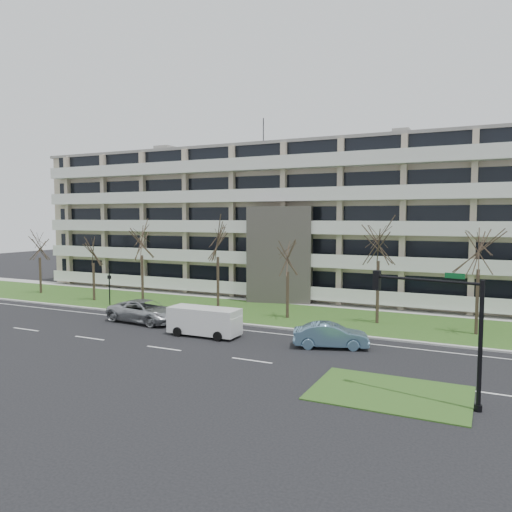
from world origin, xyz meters
The scene contains 19 objects.
ground centered at (0.00, 0.00, 0.00)m, with size 160.00×160.00×0.00m, color black.
grass_verge centered at (0.00, 13.00, 0.03)m, with size 90.00×10.00×0.06m, color #234E1A.
curb centered at (0.00, 8.00, 0.06)m, with size 90.00×0.35×0.12m, color #B2B2AD.
sidewalk centered at (0.00, 18.50, 0.04)m, with size 90.00×2.00×0.08m, color #B2B2AD.
grass_median centered at (14.00, -2.00, 0.03)m, with size 7.00×5.00×0.06m, color #234E1A.
lane_edge_line centered at (0.00, 6.50, 0.01)m, with size 90.00×0.12×0.01m, color white.
apartment_building centered at (-0.01, 25.32, 7.61)m, with size 60.50×15.10×18.75m.
silver_pickup centered at (-5.83, 5.67, 0.84)m, with size 2.80×6.07×1.69m, color #A1A4A8.
blue_sedan centered at (9.18, 4.60, 0.76)m, with size 1.60×4.60×1.51m, color #6893B5.
white_van centered at (0.60, 3.88, 1.15)m, with size 4.96×2.09×1.91m.
traffic_signal centered at (16.11, -2.19, 3.68)m, with size 4.83×1.30×5.69m.
pedestrian_signal centered at (-13.28, 10.09, 1.83)m, with size 0.29×0.24×2.88m.
tree_0 centered at (-24.77, 12.50, 5.27)m, with size 3.39×3.39×6.78m.
tree_1 centered at (-16.43, 11.45, 5.03)m, with size 3.24×3.24×6.47m.
tree_2 centered at (-10.45, 11.24, 6.37)m, with size 4.10×4.10×8.19m.
tree_3 centered at (-3.15, 12.18, 6.43)m, with size 4.13×4.13×8.27m.
tree_4 centered at (3.45, 11.68, 5.16)m, with size 3.32×3.32×6.64m.
tree_5 centered at (10.30, 12.75, 6.61)m, with size 4.25×4.25×8.49m.
tree_6 centered at (17.17, 12.03, 6.26)m, with size 4.02×4.02×8.05m.
Camera 1 is at (18.00, -24.64, 8.05)m, focal length 35.00 mm.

